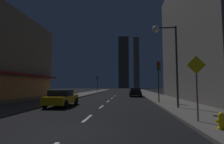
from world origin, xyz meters
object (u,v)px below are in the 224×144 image
object	(u,v)px
fire_hydrant_far_left	(76,94)
street_lamp_right	(166,46)
fire_hydrant_yellow_near	(221,121)
traffic_light_far_left	(97,80)
pedestrian_crossing_sign	(197,82)
car_parked_far	(135,92)
car_parked_near	(62,98)
traffic_light_near_right	(159,73)

from	to	relation	value
fire_hydrant_far_left	street_lamp_right	distance (m)	17.50
fire_hydrant_yellow_near	traffic_light_far_left	xyz separation A→B (m)	(-11.40, 36.49, 2.74)
traffic_light_far_left	pedestrian_crossing_sign	world-z (taller)	traffic_light_far_left
car_parked_far	traffic_light_far_left	world-z (taller)	traffic_light_far_left
car_parked_far	traffic_light_far_left	xyz separation A→B (m)	(-9.10, 14.59, 2.45)
traffic_light_far_left	street_lamp_right	xyz separation A→B (m)	(10.88, -29.79, 1.87)
street_lamp_right	pedestrian_crossing_sign	xyz separation A→B (m)	(0.22, -5.28, -3.05)
car_parked_near	pedestrian_crossing_sign	size ratio (longest dim) A/B	1.34
fire_hydrant_yellow_near	pedestrian_crossing_sign	xyz separation A→B (m)	(-0.30, 1.43, 1.56)
street_lamp_right	traffic_light_near_right	bearing A→B (deg)	88.30
car_parked_near	traffic_light_far_left	xyz separation A→B (m)	(-1.90, 28.77, 2.45)
fire_hydrant_far_left	traffic_light_far_left	bearing A→B (deg)	88.67
fire_hydrant_far_left	traffic_light_far_left	world-z (taller)	traffic_light_far_left
car_parked_near	pedestrian_crossing_sign	xyz separation A→B (m)	(9.20, -6.30, 1.28)
traffic_light_near_right	car_parked_near	bearing A→B (deg)	-161.52
car_parked_near	fire_hydrant_far_left	xyz separation A→B (m)	(-2.30, 11.54, -0.29)
fire_hydrant_yellow_near	fire_hydrant_far_left	world-z (taller)	same
traffic_light_near_right	street_lamp_right	world-z (taller)	street_lamp_right
car_parked_near	fire_hydrant_far_left	size ratio (longest dim) A/B	6.48
car_parked_far	pedestrian_crossing_sign	size ratio (longest dim) A/B	1.34
fire_hydrant_yellow_near	car_parked_far	bearing A→B (deg)	96.00
street_lamp_right	pedestrian_crossing_sign	size ratio (longest dim) A/B	2.09
pedestrian_crossing_sign	car_parked_far	bearing A→B (deg)	95.58
fire_hydrant_far_left	traffic_light_near_right	bearing A→B (deg)	-36.71
car_parked_near	pedestrian_crossing_sign	bearing A→B (deg)	-34.38
fire_hydrant_far_left	pedestrian_crossing_sign	size ratio (longest dim) A/B	0.21
fire_hydrant_yellow_near	pedestrian_crossing_sign	world-z (taller)	pedestrian_crossing_sign
traffic_light_far_left	traffic_light_near_right	bearing A→B (deg)	-66.85
car_parked_near	traffic_light_near_right	distance (m)	9.90
car_parked_near	fire_hydrant_far_left	world-z (taller)	car_parked_near
traffic_light_near_right	street_lamp_right	xyz separation A→B (m)	(-0.12, -4.06, 1.87)
car_parked_near	fire_hydrant_yellow_near	distance (m)	12.25
traffic_light_far_left	fire_hydrant_far_left	bearing A→B (deg)	-91.33
car_parked_far	pedestrian_crossing_sign	bearing A→B (deg)	-84.42
car_parked_far	street_lamp_right	xyz separation A→B (m)	(1.78, -15.19, 4.33)
traffic_light_near_right	traffic_light_far_left	bearing A→B (deg)	113.15
pedestrian_crossing_sign	traffic_light_near_right	bearing A→B (deg)	90.61
car_parked_far	fire_hydrant_yellow_near	distance (m)	22.02
fire_hydrant_yellow_near	street_lamp_right	world-z (taller)	street_lamp_right
fire_hydrant_far_left	car_parked_far	bearing A→B (deg)	15.50
car_parked_near	fire_hydrant_far_left	bearing A→B (deg)	101.27
car_parked_far	fire_hydrant_far_left	world-z (taller)	car_parked_far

